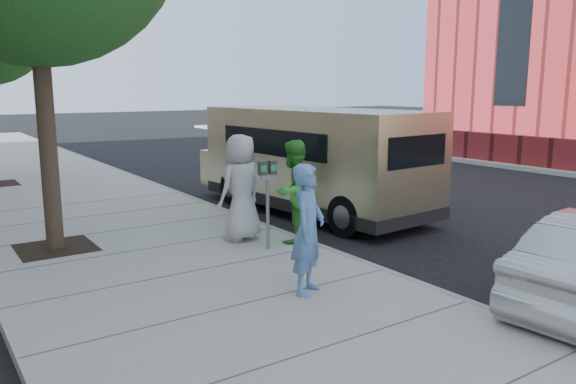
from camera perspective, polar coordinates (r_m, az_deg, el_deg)
The scene contains 9 objects.
ground at distance 8.79m, azimuth -4.07°, elevation -7.88°, with size 120.00×120.00×0.00m, color black.
sidewalk at distance 8.33m, azimuth -10.10°, elevation -8.50°, with size 5.00×60.00×0.15m, color gray.
curb_face at distance 9.53m, azimuth 3.47°, elevation -5.92°, with size 0.12×60.00×0.16m, color gray.
parking_meter at distance 9.10m, azimuth -2.09°, elevation 0.66°, with size 0.31×0.15×1.47m.
van at distance 12.60m, azimuth 2.37°, elevation 3.48°, with size 2.53×6.39×2.32m.
person_officer at distance 7.18m, azimuth 2.05°, elevation -3.80°, with size 0.61×0.40×1.68m, color #5883BC.
person_green_shirt at distance 9.57m, azimuth 0.54°, elevation 0.05°, with size 0.86×0.67×1.76m, color green.
person_gray_shirt at distance 9.73m, azimuth -4.80°, elevation 0.44°, with size 0.90×0.59×1.85m, color #B3B3B6.
person_striped_polo at distance 11.08m, azimuth -4.76°, elevation 1.08°, with size 0.95×0.40×1.62m, color slate.
Camera 1 is at (-4.16, -7.23, 2.76)m, focal length 35.00 mm.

